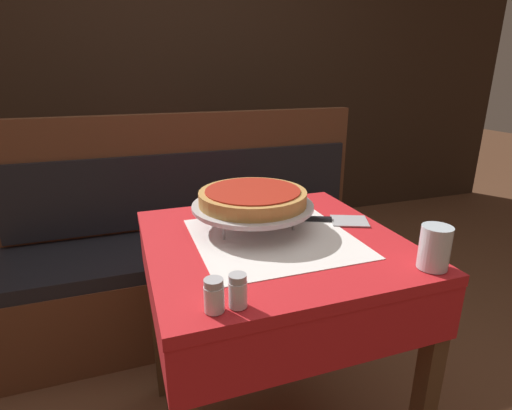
% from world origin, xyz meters
% --- Properties ---
extents(dining_table_front, '(0.72, 0.72, 0.75)m').
position_xyz_m(dining_table_front, '(0.00, 0.00, 0.64)').
color(dining_table_front, red).
rests_on(dining_table_front, ground_plane).
extents(dining_table_rear, '(0.69, 0.69, 0.75)m').
position_xyz_m(dining_table_rear, '(-0.18, 1.47, 0.65)').
color(dining_table_rear, red).
rests_on(dining_table_rear, ground_plane).
extents(booth_bench, '(1.77, 0.51, 1.01)m').
position_xyz_m(booth_bench, '(-0.08, 0.78, 0.30)').
color(booth_bench, brown).
rests_on(booth_bench, ground_plane).
extents(back_wall_panel, '(6.00, 0.04, 2.40)m').
position_xyz_m(back_wall_panel, '(0.00, 2.01, 1.20)').
color(back_wall_panel, black).
rests_on(back_wall_panel, ground_plane).
extents(pizza_pan_stand, '(0.37, 0.37, 0.08)m').
position_xyz_m(pizza_pan_stand, '(-0.03, 0.10, 0.81)').
color(pizza_pan_stand, '#ADADB2').
rests_on(pizza_pan_stand, dining_table_front).
extents(deep_dish_pizza, '(0.32, 0.32, 0.04)m').
position_xyz_m(deep_dish_pizza, '(-0.03, 0.10, 0.85)').
color(deep_dish_pizza, '#C68E47').
rests_on(deep_dish_pizza, pizza_pan_stand).
extents(pizza_server, '(0.28, 0.16, 0.01)m').
position_xyz_m(pizza_server, '(0.22, 0.06, 0.75)').
color(pizza_server, '#BCBCC1').
rests_on(pizza_server, dining_table_front).
extents(water_glass_near, '(0.07, 0.07, 0.11)m').
position_xyz_m(water_glass_near, '(0.30, -0.30, 0.80)').
color(water_glass_near, silver).
rests_on(water_glass_near, dining_table_front).
extents(salt_shaker, '(0.04, 0.04, 0.07)m').
position_xyz_m(salt_shaker, '(-0.25, -0.30, 0.78)').
color(salt_shaker, silver).
rests_on(salt_shaker, dining_table_front).
extents(pepper_shaker, '(0.04, 0.04, 0.07)m').
position_xyz_m(pepper_shaker, '(-0.20, -0.30, 0.78)').
color(pepper_shaker, silver).
rests_on(pepper_shaker, dining_table_front).
extents(condiment_caddy, '(0.12, 0.12, 0.18)m').
position_xyz_m(condiment_caddy, '(-0.08, 1.56, 0.80)').
color(condiment_caddy, black).
rests_on(condiment_caddy, dining_table_rear).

